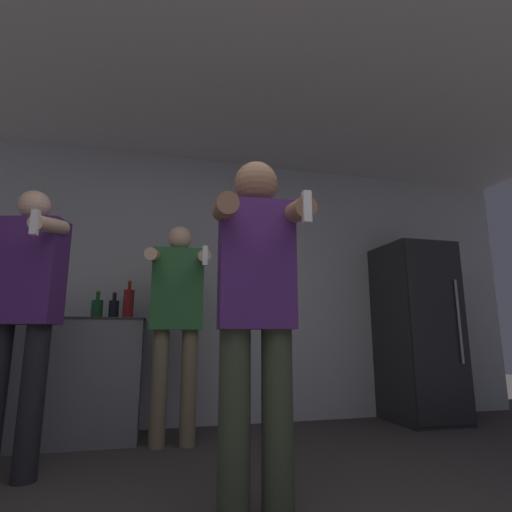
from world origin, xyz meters
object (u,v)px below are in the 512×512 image
at_px(bottle_red_label, 47,303).
at_px(person_spectator_back, 177,309).
at_px(refrigerator, 417,331).
at_px(person_man_side, 23,304).
at_px(bottle_clear_vodka, 114,308).
at_px(person_woman_foreground, 256,307).
at_px(bottle_amber_bourbon, 15,304).
at_px(bottle_tall_gin, 128,303).
at_px(bottle_green_wine, 97,308).

distance_m(bottle_red_label, person_spectator_back, 1.05).
height_order(refrigerator, person_man_side, person_man_side).
relative_size(bottle_clear_vodka, person_woman_foreground, 0.13).
xyz_separation_m(bottle_amber_bourbon, bottle_tall_gin, (0.84, 0.00, 0.02)).
bearing_deg(bottle_red_label, person_spectator_back, -17.70).
distance_m(bottle_clear_vodka, person_woman_foreground, 1.83).
height_order(bottle_red_label, bottle_tall_gin, bottle_tall_gin).
height_order(bottle_tall_gin, person_man_side, person_man_side).
bearing_deg(bottle_amber_bourbon, bottle_red_label, 0.00).
height_order(refrigerator, person_spectator_back, refrigerator).
xyz_separation_m(refrigerator, person_man_side, (-3.28, -0.79, 0.14)).
bearing_deg(refrigerator, person_spectator_back, -172.72).
bearing_deg(bottle_clear_vodka, refrigerator, -0.38).
distance_m(person_man_side, person_spectator_back, 1.06).
xyz_separation_m(bottle_clear_vodka, person_spectator_back, (0.49, -0.32, -0.02)).
bearing_deg(person_spectator_back, person_woman_foreground, -77.37).
bearing_deg(bottle_clear_vodka, person_woman_foreground, -64.30).
height_order(bottle_amber_bourbon, bottle_red_label, bottle_red_label).
bearing_deg(person_man_side, bottle_clear_vodka, 61.27).
height_order(bottle_green_wine, person_spectator_back, person_spectator_back).
relative_size(refrigerator, person_man_side, 1.00).
bearing_deg(bottle_amber_bourbon, bottle_clear_vodka, 0.00).
bearing_deg(person_man_side, refrigerator, 13.58).
relative_size(bottle_tall_gin, person_spectator_back, 0.20).
relative_size(bottle_amber_bourbon, bottle_clear_vodka, 1.24).
height_order(refrigerator, bottle_amber_bourbon, refrigerator).
bearing_deg(refrigerator, bottle_red_label, 179.68).
relative_size(bottle_tall_gin, person_woman_foreground, 0.20).
height_order(person_man_side, person_spectator_back, person_man_side).
xyz_separation_m(bottle_clear_vodka, person_man_side, (-0.44, -0.81, -0.04)).
bearing_deg(refrigerator, person_woman_foreground, -141.54).
relative_size(person_woman_foreground, person_spectator_back, 1.00).
xyz_separation_m(bottle_red_label, person_woman_foreground, (1.29, -1.64, -0.12)).
bearing_deg(person_man_side, bottle_tall_gin, 55.51).
bearing_deg(bottle_clear_vodka, bottle_tall_gin, 0.00).
distance_m(refrigerator, bottle_green_wine, 2.97).
bearing_deg(bottle_green_wine, refrigerator, -0.36).
height_order(bottle_clear_vodka, person_woman_foreground, person_woman_foreground).
height_order(bottle_green_wine, person_man_side, person_man_side).
xyz_separation_m(bottle_amber_bourbon, bottle_clear_vodka, (0.73, 0.00, -0.02)).
xyz_separation_m(bottle_red_label, person_man_side, (0.06, -0.81, -0.07)).
bearing_deg(bottle_amber_bourbon, bottle_tall_gin, 0.00).
height_order(bottle_red_label, person_woman_foreground, person_woman_foreground).
bearing_deg(person_spectator_back, bottle_amber_bourbon, 165.43).
xyz_separation_m(bottle_amber_bourbon, person_woman_foreground, (1.52, -1.64, -0.11)).
distance_m(bottle_tall_gin, person_man_side, 0.99).
distance_m(person_woman_foreground, person_spectator_back, 1.36).
distance_m(bottle_clear_vodka, bottle_tall_gin, 0.12).
distance_m(bottle_green_wine, person_man_side, 0.87).
height_order(bottle_amber_bourbon, bottle_clear_vodka, bottle_amber_bourbon).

